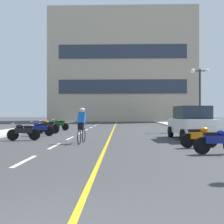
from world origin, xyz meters
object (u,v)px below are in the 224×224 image
object	(u,v)px
cyclist_rider	(82,125)
motorcycle_7	(48,125)
parked_car_near	(192,123)
motorcycle_2	(217,141)
motorcycle_4	(23,131)
motorcycle_5	(40,128)
motorcycle_8	(59,125)
motorcycle_6	(48,127)
street_lamp_mid	(200,85)
motorcycle_3	(200,136)

from	to	relation	value
cyclist_rider	motorcycle_7	bearing A→B (deg)	113.28
parked_car_near	motorcycle_2	world-z (taller)	parked_car_near
motorcycle_4	motorcycle_5	xyz separation A→B (m)	(0.07, 2.96, 0.00)
motorcycle_8	cyclist_rider	world-z (taller)	cyclist_rider
motorcycle_6	motorcycle_8	size ratio (longest dim) A/B	1.01
street_lamp_mid	motorcycle_8	distance (m)	11.83
street_lamp_mid	motorcycle_6	bearing A→B (deg)	-165.86
motorcycle_4	motorcycle_6	size ratio (longest dim) A/B	1.00
motorcycle_8	motorcycle_4	bearing A→B (deg)	-89.92
motorcycle_2	cyclist_rider	bearing A→B (deg)	146.17
street_lamp_mid	motorcycle_7	size ratio (longest dim) A/B	2.86
street_lamp_mid	parked_car_near	world-z (taller)	street_lamp_mid
cyclist_rider	parked_car_near	bearing A→B (deg)	21.36
motorcycle_5	cyclist_rider	bearing A→B (deg)	-53.50
motorcycle_2	motorcycle_4	bearing A→B (deg)	150.33
street_lamp_mid	motorcycle_5	size ratio (longest dim) A/B	2.83
parked_car_near	motorcycle_5	world-z (taller)	parked_car_near
street_lamp_mid	motorcycle_4	size ratio (longest dim) A/B	2.84
parked_car_near	motorcycle_5	bearing A→B (deg)	167.23
motorcycle_3	motorcycle_8	distance (m)	14.58
motorcycle_2	motorcycle_5	bearing A→B (deg)	137.21
motorcycle_5	motorcycle_7	size ratio (longest dim) A/B	1.01
parked_car_near	cyclist_rider	size ratio (longest dim) A/B	2.43
motorcycle_7	street_lamp_mid	bearing A→B (deg)	4.11
motorcycle_7	motorcycle_8	bearing A→B (deg)	74.08
motorcycle_5	cyclist_rider	distance (m)	5.33
motorcycle_6	parked_car_near	bearing A→B (deg)	-25.84
street_lamp_mid	motorcycle_5	world-z (taller)	street_lamp_mid
motorcycle_2	motorcycle_5	world-z (taller)	same
street_lamp_mid	motorcycle_7	world-z (taller)	street_lamp_mid
street_lamp_mid	motorcycle_3	size ratio (longest dim) A/B	2.89
street_lamp_mid	motorcycle_6	distance (m)	12.18
cyclist_rider	motorcycle_4	bearing A→B (deg)	157.89
motorcycle_2	motorcycle_4	distance (m)	9.78
motorcycle_2	motorcycle_6	xyz separation A→B (m)	(-8.54, 10.15, 0.00)
parked_car_near	motorcycle_6	distance (m)	10.04
motorcycle_8	street_lamp_mid	bearing A→B (deg)	-4.11
motorcycle_4	motorcycle_8	bearing A→B (deg)	90.08
motorcycle_5	street_lamp_mid	bearing A→B (deg)	24.84
motorcycle_3	cyclist_rider	xyz separation A→B (m)	(-5.16, 1.60, 0.41)
parked_car_near	motorcycle_2	distance (m)	5.81
motorcycle_4	motorcycle_6	bearing A→B (deg)	90.49
parked_car_near	motorcycle_7	xyz separation A→B (m)	(-9.47, 6.39, -0.44)
motorcycle_3	motorcycle_4	bearing A→B (deg)	160.85
motorcycle_5	motorcycle_7	world-z (taller)	same
cyclist_rider	motorcycle_3	bearing A→B (deg)	-17.25
motorcycle_7	motorcycle_2	bearing A→B (deg)	-53.57
cyclist_rider	motorcycle_8	bearing A→B (deg)	107.46
motorcycle_5	motorcycle_8	distance (m)	6.04
street_lamp_mid	parked_car_near	distance (m)	8.10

